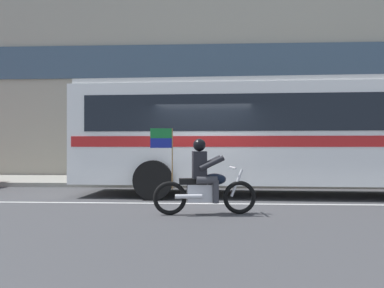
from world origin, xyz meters
TOP-DOWN VIEW (x-y plane):
  - ground_plane at (0.00, 0.00)m, footprint 60.00×60.00m
  - sidewalk_curb at (0.00, 5.10)m, footprint 28.00×3.80m
  - lane_center_stripe at (0.00, -0.60)m, footprint 26.60×0.14m
  - office_building_facade at (0.00, 7.39)m, footprint 28.00×0.89m
  - transit_bus at (2.45, 1.19)m, footprint 12.19×3.05m
  - motorcycle_with_rider at (0.09, -2.23)m, footprint 2.18×0.69m
  - fire_hydrant at (-3.39, 4.31)m, footprint 0.22×0.30m

SIDE VIEW (x-z plane):
  - ground_plane at x=0.00m, z-range 0.00..0.00m
  - lane_center_stripe at x=0.00m, z-range 0.00..0.01m
  - sidewalk_curb at x=0.00m, z-range 0.00..0.15m
  - fire_hydrant at x=-3.39m, z-range 0.14..0.89m
  - motorcycle_with_rider at x=0.09m, z-range -0.22..1.55m
  - transit_bus at x=2.45m, z-range 0.27..3.49m
  - office_building_facade at x=0.00m, z-range 0.01..14.28m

